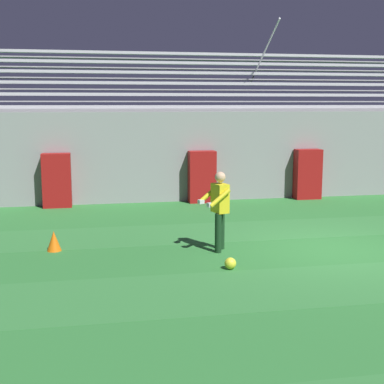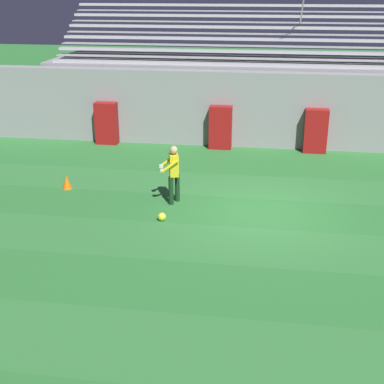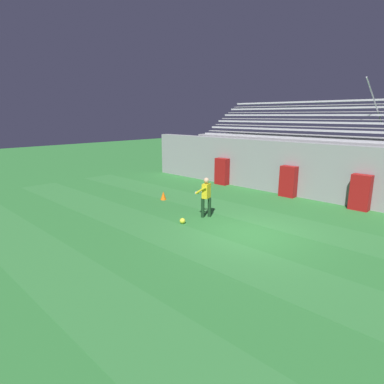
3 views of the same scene
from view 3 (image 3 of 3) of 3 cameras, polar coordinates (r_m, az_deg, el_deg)
The scene contains 12 objects.
ground_plane at distance 11.72m, azimuth 10.43°, elevation -7.42°, with size 80.00×80.00×0.00m, color #2D7533.
turf_stripe_near at distance 7.93m, azimuth -15.96°, elevation -18.49°, with size 28.00×2.00×0.01m, color #337A38.
turf_stripe_mid at distance 10.22m, azimuth 4.07°, elevation -10.39°, with size 28.00×2.00×0.01m, color #337A38.
turf_stripe_far at distance 13.35m, azimuth 15.25°, elevation -5.05°, with size 28.00×2.00×0.01m, color #337A38.
back_wall at distance 17.02m, azimuth 22.94°, elevation 3.16°, with size 24.00×0.60×2.80m, color gray.
padding_pillar_gate_left at distance 17.32m, azimuth 16.74°, elevation 1.80°, with size 0.83×0.44×1.60m, color maroon.
padding_pillar_gate_right at distance 16.08m, azimuth 27.77°, elevation -0.07°, with size 0.83×0.44×1.60m, color maroon.
padding_pillar_far_left at distance 19.67m, azimuth 5.34°, elevation 3.66°, with size 0.83×0.44×1.60m, color maroon.
bleacher_stand at distance 19.51m, azimuth 25.88°, elevation 4.39°, with size 18.00×4.75×5.83m.
goalkeeper at distance 13.20m, azimuth 2.48°, elevation -0.48°, with size 0.63×0.68×1.67m.
soccer_ball at distance 12.60m, azimuth -1.71°, elevation -5.15°, with size 0.22×0.22×0.22m, color yellow.
traffic_cone at distance 16.16m, azimuth -5.11°, elevation -0.64°, with size 0.30×0.30×0.42m, color orange.
Camera 3 is at (5.97, -9.20, 4.13)m, focal length 30.00 mm.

